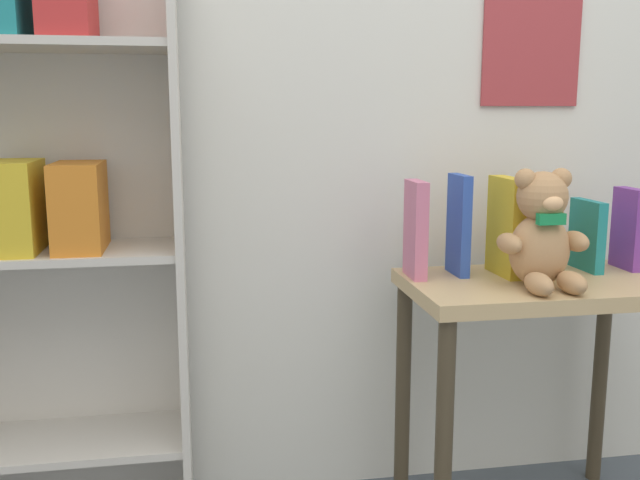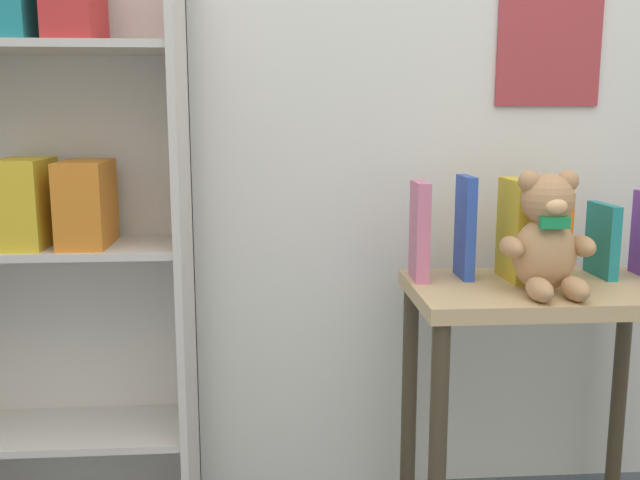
# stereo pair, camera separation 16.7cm
# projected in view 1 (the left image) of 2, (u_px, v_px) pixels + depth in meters

# --- Properties ---
(wall_back) EXTENTS (4.80, 0.07, 2.50)m
(wall_back) POSITION_uv_depth(u_px,v_px,m) (412.00, 29.00, 1.86)
(wall_back) COLOR silver
(wall_back) RESTS_ON ground_plane
(bookshelf_side) EXTENTS (0.60, 0.27, 1.44)m
(bookshelf_side) POSITION_uv_depth(u_px,v_px,m) (51.00, 206.00, 1.64)
(bookshelf_side) COLOR beige
(bookshelf_side) RESTS_ON ground_plane
(display_table) EXTENTS (0.63, 0.38, 0.63)m
(display_table) POSITION_uv_depth(u_px,v_px,m) (535.00, 325.00, 1.75)
(display_table) COLOR tan
(display_table) RESTS_ON ground_plane
(teddy_bear) EXTENTS (0.21, 0.19, 0.28)m
(teddy_bear) POSITION_uv_depth(u_px,v_px,m) (542.00, 234.00, 1.64)
(teddy_bear) COLOR tan
(teddy_bear) RESTS_ON display_table
(book_standing_pink) EXTENTS (0.04, 0.11, 0.24)m
(book_standing_pink) POSITION_uv_depth(u_px,v_px,m) (416.00, 229.00, 1.74)
(book_standing_pink) COLOR #D17093
(book_standing_pink) RESTS_ON display_table
(book_standing_blue) EXTENTS (0.03, 0.11, 0.25)m
(book_standing_blue) POSITION_uv_depth(u_px,v_px,m) (459.00, 225.00, 1.77)
(book_standing_blue) COLOR #2D51B7
(book_standing_blue) RESTS_ON display_table
(book_standing_yellow) EXTENTS (0.05, 0.15, 0.24)m
(book_standing_yellow) POSITION_uv_depth(u_px,v_px,m) (507.00, 227.00, 1.76)
(book_standing_yellow) COLOR gold
(book_standing_yellow) RESTS_ON display_table
(book_standing_orange) EXTENTS (0.04, 0.11, 0.21)m
(book_standing_orange) POSITION_uv_depth(u_px,v_px,m) (546.00, 230.00, 1.80)
(book_standing_orange) COLOR orange
(book_standing_orange) RESTS_ON display_table
(book_standing_teal) EXTENTS (0.03, 0.13, 0.18)m
(book_standing_teal) POSITION_uv_depth(u_px,v_px,m) (587.00, 235.00, 1.82)
(book_standing_teal) COLOR teal
(book_standing_teal) RESTS_ON display_table
(book_standing_purple) EXTENTS (0.03, 0.11, 0.21)m
(book_standing_purple) POSITION_uv_depth(u_px,v_px,m) (629.00, 229.00, 1.84)
(book_standing_purple) COLOR purple
(book_standing_purple) RESTS_ON display_table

